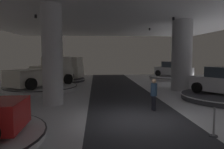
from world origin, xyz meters
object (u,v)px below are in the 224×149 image
display_car_deep_right (173,70)px  pickup_truck_deep_left (60,70)px  column_right (182,55)px  visitor_walking_near (154,93)px  display_platform_deep_left (57,80)px  column_left (52,55)px  display_platform_deep_right (173,78)px  pickup_truck_far_left (44,74)px  display_platform_far_left (41,88)px

display_car_deep_right → pickup_truck_deep_left: bearing=-176.5°
column_right → visitor_walking_near: column_right is taller
column_right → display_platform_deep_left: bearing=147.4°
column_left → column_right: 10.15m
column_right → display_car_deep_right: bearing=74.6°
display_platform_deep_right → pickup_truck_deep_left: bearing=-176.6°
pickup_truck_deep_left → visitor_walking_near: pickup_truck_deep_left is taller
display_platform_deep_left → display_car_deep_right: bearing=3.1°
pickup_truck_far_left → display_car_deep_right: pickup_truck_far_left is taller
pickup_truck_far_left → display_platform_deep_left: (0.01, 5.84, -1.13)m
visitor_walking_near → column_left: bearing=161.2°
display_platform_deep_right → display_car_deep_right: (-0.02, 0.03, 0.92)m
pickup_truck_far_left → visitor_walking_near: size_ratio=3.48×
pickup_truck_far_left → visitor_walking_near: (7.05, -7.32, -0.38)m
column_left → pickup_truck_far_left: column_left is taller
display_car_deep_right → pickup_truck_far_left: bearing=-153.4°
column_right → display_platform_far_left: size_ratio=0.97×
display_platform_deep_right → visitor_walking_near: bearing=-113.5°
column_right → pickup_truck_far_left: 11.08m
column_left → visitor_walking_near: 5.86m
column_right → display_platform_deep_left: size_ratio=0.92×
pickup_truck_deep_left → visitor_walking_near: size_ratio=3.55×
visitor_walking_near → display_platform_far_left: bearing=135.7°
column_left → visitor_walking_near: (5.26, -1.79, -1.84)m
display_platform_far_left → visitor_walking_near: size_ratio=3.57×
column_left → display_platform_deep_left: (-1.77, 11.38, -2.60)m
display_platform_deep_left → pickup_truck_far_left: bearing=-90.1°
column_left → column_right: same height
column_left → display_platform_deep_left: column_left is taller
display_platform_deep_left → pickup_truck_deep_left: bearing=-13.7°
display_platform_far_left → pickup_truck_far_left: (0.19, 0.26, 1.09)m
pickup_truck_far_left → pickup_truck_deep_left: (0.32, 5.77, -0.08)m
display_car_deep_right → visitor_walking_near: display_car_deep_right is taller
pickup_truck_far_left → display_platform_deep_left: bearing=89.9°
display_platform_deep_left → pickup_truck_deep_left: pickup_truck_deep_left is taller
pickup_truck_far_left → pickup_truck_deep_left: bearing=86.8°
pickup_truck_deep_left → column_right: bearing=-33.1°
display_platform_deep_left → column_left: bearing=-81.2°
column_right → pickup_truck_far_left: bearing=174.1°
pickup_truck_far_left → pickup_truck_deep_left: pickup_truck_far_left is taller
display_platform_far_left → display_platform_deep_left: display_platform_far_left is taller
display_platform_far_left → column_right: bearing=-4.5°
display_platform_far_left → pickup_truck_deep_left: bearing=85.2°
display_platform_deep_right → display_car_deep_right: display_car_deep_right is taller
display_platform_far_left → visitor_walking_near: bearing=-44.3°
display_platform_deep_right → pickup_truck_far_left: bearing=-153.5°
column_right → display_platform_deep_right: column_right is taller
display_platform_far_left → pickup_truck_deep_left: (0.51, 6.03, 1.01)m
column_right → pickup_truck_deep_left: (-10.60, 6.90, -1.54)m
display_platform_far_left → display_car_deep_right: (13.23, 6.80, 0.92)m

